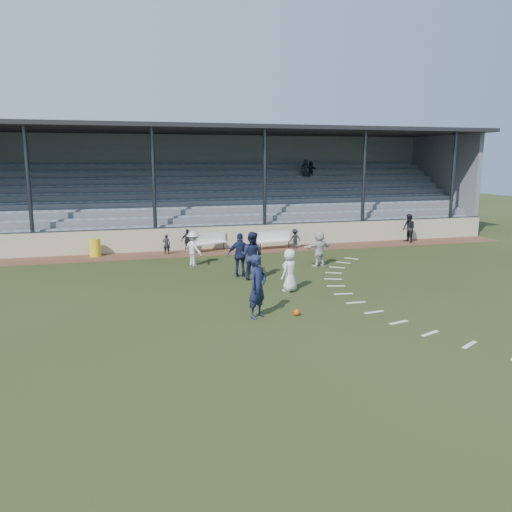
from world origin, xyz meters
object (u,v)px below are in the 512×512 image
at_px(bench_right, 274,238).
at_px(bench_left, 210,240).
at_px(trash_bin, 95,248).
at_px(official, 409,228).
at_px(football, 297,313).
at_px(player_navy_lead, 258,286).
at_px(player_white_lead, 290,270).

bearing_deg(bench_right, bench_left, 168.33).
distance_m(bench_left, bench_right, 3.49).
height_order(trash_bin, official, official).
bearing_deg(bench_left, football, -110.74).
height_order(player_navy_lead, official, player_navy_lead).
relative_size(football, player_navy_lead, 0.10).
distance_m(player_white_lead, official, 13.31).
bearing_deg(football, official, 45.80).
xyz_separation_m(bench_right, football, (-2.82, -11.41, -0.48)).
relative_size(player_white_lead, official, 0.96).
bearing_deg(trash_bin, player_white_lead, -50.82).
distance_m(trash_bin, football, 13.36).
relative_size(bench_left, player_navy_lead, 1.01).
xyz_separation_m(football, player_white_lead, (0.74, 2.83, 0.69)).
distance_m(trash_bin, player_navy_lead, 12.66).
distance_m(bench_right, player_navy_lead, 11.95).
height_order(football, player_white_lead, player_white_lead).
xyz_separation_m(bench_left, bench_right, (3.48, -0.25, 0.00)).
bearing_deg(trash_bin, official, -1.20).
xyz_separation_m(bench_right, player_white_lead, (-2.08, -8.57, 0.21)).
bearing_deg(player_navy_lead, football, -46.71).
xyz_separation_m(player_white_lead, official, (10.26, 8.48, 0.05)).
bearing_deg(bench_right, football, -111.52).
xyz_separation_m(trash_bin, official, (17.47, -0.37, 0.39)).
height_order(bench_right, official, official).
bearing_deg(official, trash_bin, -94.33).
bearing_deg(player_white_lead, trash_bin, -88.24).
xyz_separation_m(bench_left, player_navy_lead, (-0.57, -11.48, 0.40)).
distance_m(bench_left, trash_bin, 5.81).
height_order(bench_right, player_white_lead, player_white_lead).
bearing_deg(bench_right, player_navy_lead, -117.43).
height_order(bench_left, official, official).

